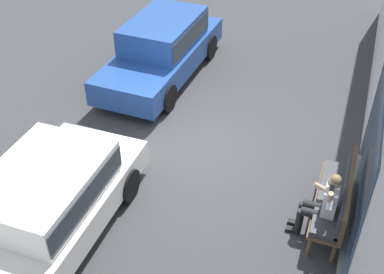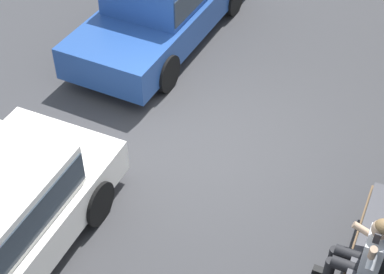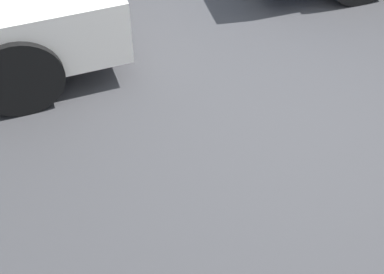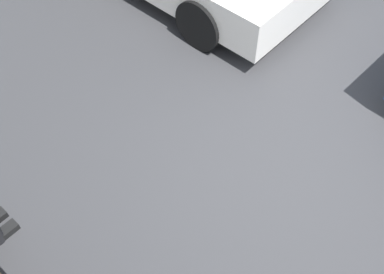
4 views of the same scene
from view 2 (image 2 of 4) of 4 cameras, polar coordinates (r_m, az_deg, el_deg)
The scene contains 2 objects.
ground_plane at distance 9.15m, azimuth 1.29°, elevation -1.07°, with size 60.00×60.00×0.00m, color #38383A.
person_on_phone at distance 7.16m, azimuth 16.23°, elevation -10.87°, with size 0.73×0.74×1.38m.
Camera 2 is at (6.13, 2.60, 6.27)m, focal length 55.00 mm.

